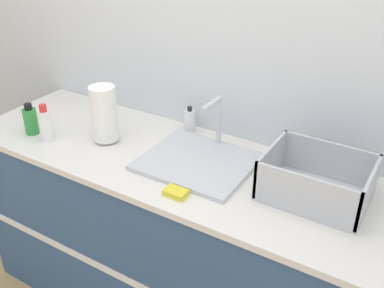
% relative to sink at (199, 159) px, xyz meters
% --- Properties ---
extents(wall_back, '(4.66, 0.06, 2.60)m').
position_rel_sink_xyz_m(wall_back, '(0.00, 0.33, 0.34)').
color(wall_back, silver).
rests_on(wall_back, ground_plane).
extents(counter_cabinet, '(2.28, 0.67, 0.94)m').
position_rel_sink_xyz_m(counter_cabinet, '(0.00, -0.02, -0.49)').
color(counter_cabinet, '#33517A').
rests_on(counter_cabinet, ground_plane).
extents(sink, '(0.46, 0.41, 0.25)m').
position_rel_sink_xyz_m(sink, '(0.00, 0.00, 0.00)').
color(sink, silver).
rests_on(sink, counter_cabinet).
extents(paper_towel_roll, '(0.12, 0.12, 0.27)m').
position_rel_sink_xyz_m(paper_towel_roll, '(-0.48, -0.05, 0.12)').
color(paper_towel_roll, '#4C4C51').
rests_on(paper_towel_roll, counter_cabinet).
extents(dish_rack, '(0.39, 0.30, 0.17)m').
position_rel_sink_xyz_m(dish_rack, '(0.51, 0.02, 0.04)').
color(dish_rack, '#B7BABF').
rests_on(dish_rack, counter_cabinet).
extents(bottle_white_spray, '(0.06, 0.06, 0.18)m').
position_rel_sink_xyz_m(bottle_white_spray, '(-0.72, -0.19, 0.06)').
color(bottle_white_spray, white).
rests_on(bottle_white_spray, counter_cabinet).
extents(bottle_green, '(0.07, 0.07, 0.15)m').
position_rel_sink_xyz_m(bottle_green, '(-0.83, -0.18, 0.05)').
color(bottle_green, '#2D8C3D').
rests_on(bottle_green, counter_cabinet).
extents(soap_dispenser, '(0.05, 0.05, 0.13)m').
position_rel_sink_xyz_m(soap_dispenser, '(-0.19, 0.23, 0.04)').
color(soap_dispenser, silver).
rests_on(soap_dispenser, counter_cabinet).
extents(sponge, '(0.09, 0.06, 0.02)m').
position_rel_sink_xyz_m(sponge, '(0.05, -0.25, -0.01)').
color(sponge, yellow).
rests_on(sponge, counter_cabinet).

